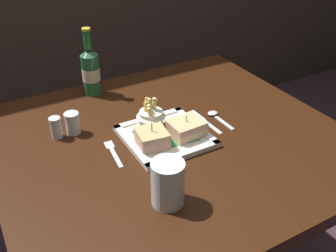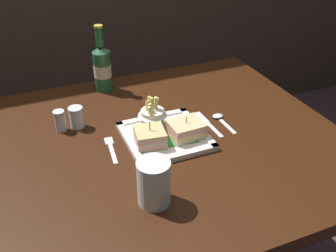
% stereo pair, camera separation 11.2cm
% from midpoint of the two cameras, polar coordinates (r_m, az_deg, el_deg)
% --- Properties ---
extents(dining_table, '(1.01, 0.93, 0.75)m').
position_cam_midpoint_polar(dining_table, '(1.21, 3.08, -5.74)').
color(dining_table, black).
rests_on(dining_table, ground_plane).
extents(square_plate, '(0.24, 0.24, 0.02)m').
position_cam_midpoint_polar(square_plate, '(1.14, 2.39, -1.60)').
color(square_plate, white).
rests_on(square_plate, dining_table).
extents(sandwich_half_left, '(0.09, 0.09, 0.07)m').
position_cam_midpoint_polar(sandwich_half_left, '(1.08, 0.28, -1.75)').
color(sandwich_half_left, tan).
rests_on(sandwich_half_left, square_plate).
extents(sandwich_half_right, '(0.10, 0.09, 0.07)m').
position_cam_midpoint_polar(sandwich_half_right, '(1.13, 5.55, -0.54)').
color(sandwich_half_right, '#D5BA8D').
rests_on(sandwich_half_right, square_plate).
extents(fries_cup, '(0.09, 0.09, 0.10)m').
position_cam_midpoint_polar(fries_cup, '(1.15, 0.49, 1.50)').
color(fries_cup, silver).
rests_on(fries_cup, square_plate).
extents(beer_bottle, '(0.06, 0.06, 0.24)m').
position_cam_midpoint_polar(beer_bottle, '(1.39, -7.44, 8.60)').
color(beer_bottle, '#235F38').
rests_on(beer_bottle, dining_table).
extents(water_glass, '(0.08, 0.08, 0.11)m').
position_cam_midpoint_polar(water_glass, '(0.90, 1.51, -8.89)').
color(water_glass, silver).
rests_on(water_glass, dining_table).
extents(fork, '(0.03, 0.13, 0.00)m').
position_cam_midpoint_polar(fork, '(1.10, -5.55, -3.39)').
color(fork, silver).
rests_on(fork, dining_table).
extents(knife, '(0.02, 0.16, 0.00)m').
position_cam_midpoint_polar(knife, '(1.22, 8.51, 0.36)').
color(knife, silver).
rests_on(knife, dining_table).
extents(spoon, '(0.03, 0.12, 0.01)m').
position_cam_midpoint_polar(spoon, '(1.24, 10.31, 1.01)').
color(spoon, silver).
rests_on(spoon, dining_table).
extents(salt_shaker, '(0.03, 0.03, 0.07)m').
position_cam_midpoint_polar(salt_shaker, '(1.19, -13.13, 0.51)').
color(salt_shaker, silver).
rests_on(salt_shaker, dining_table).
extents(pepper_shaker, '(0.04, 0.04, 0.07)m').
position_cam_midpoint_polar(pepper_shaker, '(1.20, -10.80, 1.01)').
color(pepper_shaker, silver).
rests_on(pepper_shaker, dining_table).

